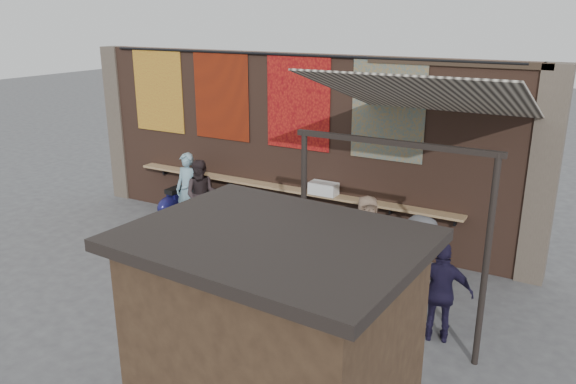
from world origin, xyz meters
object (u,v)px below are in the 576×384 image
(scooter_stool_0, at_px, (174,203))
(scooter_stool_3, at_px, (232,215))
(scooter_stool_9, at_px, (372,242))
(diner_left, at_px, (188,190))
(shelf_box, at_px, (324,188))
(scooter_stool_1, at_px, (191,208))
(scooter_stool_7, at_px, (323,233))
(scooter_stool_2, at_px, (210,209))
(shopper_navy, at_px, (441,293))
(market_stall, at_px, (275,366))
(scooter_stool_8, at_px, (343,237))
(diner_right, at_px, (202,196))
(scooter_stool_4, at_px, (253,218))
(scooter_stool_6, at_px, (297,226))
(shopper_tan, at_px, (366,236))
(scooter_stool_5, at_px, (271,221))
(shopper_grey, at_px, (418,270))

(scooter_stool_0, height_order, scooter_stool_3, scooter_stool_3)
(scooter_stool_9, xyz_separation_m, diner_left, (-4.45, -0.32, 0.49))
(shelf_box, xyz_separation_m, scooter_stool_1, (-3.37, -0.32, -0.92))
(scooter_stool_7, xyz_separation_m, diner_left, (-3.35, -0.31, 0.51))
(scooter_stool_2, distance_m, shopper_navy, 6.45)
(shelf_box, distance_m, scooter_stool_3, 2.38)
(scooter_stool_0, bearing_deg, diner_left, -21.62)
(scooter_stool_9, bearing_deg, market_stall, -78.41)
(scooter_stool_2, bearing_deg, scooter_stool_7, 0.76)
(scooter_stool_8, height_order, diner_right, diner_right)
(shelf_box, height_order, scooter_stool_8, shelf_box)
(scooter_stool_0, distance_m, scooter_stool_7, 4.08)
(scooter_stool_4, xyz_separation_m, scooter_stool_7, (1.74, 0.04, -0.04))
(scooter_stool_7, bearing_deg, scooter_stool_2, -179.24)
(scooter_stool_4, xyz_separation_m, scooter_stool_9, (2.84, 0.05, -0.02))
(scooter_stool_9, bearing_deg, scooter_stool_7, -179.61)
(shelf_box, relative_size, scooter_stool_0, 0.79)
(scooter_stool_8, bearing_deg, shelf_box, 152.38)
(scooter_stool_1, height_order, scooter_stool_8, scooter_stool_8)
(scooter_stool_3, xyz_separation_m, shopper_navy, (5.41, -2.22, 0.43))
(scooter_stool_2, bearing_deg, diner_left, -146.24)
(scooter_stool_6, bearing_deg, scooter_stool_9, 1.70)
(scooter_stool_6, height_order, scooter_stool_7, scooter_stool_6)
(scooter_stool_3, bearing_deg, scooter_stool_4, 0.66)
(shelf_box, height_order, scooter_stool_6, shelf_box)
(scooter_stool_0, xyz_separation_m, scooter_stool_7, (4.08, 0.02, 0.00))
(scooter_stool_4, relative_size, diner_left, 0.48)
(diner_left, xyz_separation_m, shopper_tan, (4.62, -0.42, -0.08))
(scooter_stool_3, bearing_deg, scooter_stool_7, 1.14)
(scooter_stool_0, xyz_separation_m, scooter_stool_1, (0.58, -0.03, -0.02))
(scooter_stool_5, height_order, scooter_stool_8, scooter_stool_5)
(scooter_stool_1, bearing_deg, scooter_stool_4, 0.34)
(shelf_box, height_order, shopper_navy, shopper_navy)
(scooter_stool_2, relative_size, diner_right, 0.51)
(scooter_stool_1, distance_m, scooter_stool_4, 1.76)
(scooter_stool_0, bearing_deg, scooter_stool_6, -0.31)
(scooter_stool_4, bearing_deg, shopper_grey, -23.44)
(market_stall, bearing_deg, scooter_stool_7, 115.02)
(scooter_stool_7, xyz_separation_m, scooter_stool_8, (0.50, -0.06, 0.03))
(scooter_stool_8, bearing_deg, shopper_tan, -41.12)
(diner_right, bearing_deg, market_stall, -75.39)
(shelf_box, height_order, scooter_stool_4, shelf_box)
(scooter_stool_1, height_order, market_stall, market_stall)
(scooter_stool_7, relative_size, shopper_navy, 0.48)
(scooter_stool_0, height_order, shopper_navy, shopper_navy)
(scooter_stool_6, bearing_deg, scooter_stool_1, -179.86)
(shopper_navy, bearing_deg, scooter_stool_7, -52.43)
(scooter_stool_4, height_order, scooter_stool_6, scooter_stool_6)
(shelf_box, distance_m, shopper_navy, 4.14)
(scooter_stool_1, xyz_separation_m, scooter_stool_7, (3.50, 0.05, 0.03))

